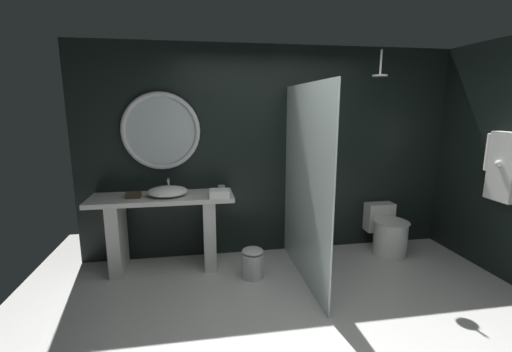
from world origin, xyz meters
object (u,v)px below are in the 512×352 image
object	(u,v)px
toilet	(387,232)
waste_bin	(253,263)
vessel_sink	(168,191)
rain_shower_head	(380,73)
round_wall_mirror	(161,131)
folded_hand_towel	(220,193)
tissue_box	(134,195)
hanging_bathrobe	(505,163)
tumbler_cup	(222,189)

from	to	relation	value
toilet	waste_bin	bearing A→B (deg)	-168.17
vessel_sink	rain_shower_head	world-z (taller)	rain_shower_head
vessel_sink	round_wall_mirror	xyz separation A→B (m)	(-0.07, 0.29, 0.66)
round_wall_mirror	folded_hand_towel	xyz separation A→B (m)	(0.64, -0.42, -0.67)
tissue_box	hanging_bathrobe	world-z (taller)	hanging_bathrobe
round_wall_mirror	waste_bin	world-z (taller)	round_wall_mirror
tumbler_cup	hanging_bathrobe	world-z (taller)	hanging_bathrobe
toilet	tissue_box	bearing A→B (deg)	-179.88
tumbler_cup	toilet	size ratio (longest dim) A/B	0.13
tumbler_cup	folded_hand_towel	world-z (taller)	tumbler_cup
tissue_box	rain_shower_head	distance (m)	3.11
rain_shower_head	waste_bin	world-z (taller)	rain_shower_head
tissue_box	waste_bin	size ratio (longest dim) A/B	0.46
vessel_sink	folded_hand_towel	xyz separation A→B (m)	(0.58, -0.13, -0.02)
folded_hand_towel	rain_shower_head	bearing A→B (deg)	1.03
tumbler_cup	folded_hand_towel	xyz separation A→B (m)	(-0.04, -0.20, -0.00)
round_wall_mirror	rain_shower_head	bearing A→B (deg)	-8.72
waste_bin	toilet	bearing A→B (deg)	11.83
toilet	folded_hand_towel	distance (m)	2.26
rain_shower_head	hanging_bathrobe	world-z (taller)	rain_shower_head
tissue_box	rain_shower_head	xyz separation A→B (m)	(2.80, -0.10, 1.34)
rain_shower_head	folded_hand_towel	bearing A→B (deg)	-178.97
vessel_sink	folded_hand_towel	world-z (taller)	vessel_sink
folded_hand_towel	tumbler_cup	bearing A→B (deg)	79.94
tissue_box	hanging_bathrobe	distance (m)	3.99
round_wall_mirror	folded_hand_towel	distance (m)	1.02
hanging_bathrobe	toilet	size ratio (longest dim) A/B	1.24
vessel_sink	rain_shower_head	bearing A→B (deg)	-2.27
rain_shower_head	waste_bin	xyz separation A→B (m)	(-1.52, -0.28, -2.07)
rain_shower_head	hanging_bathrobe	xyz separation A→B (m)	(1.09, -0.71, -0.96)
hanging_bathrobe	waste_bin	size ratio (longest dim) A/B	2.30
rain_shower_head	tissue_box	bearing A→B (deg)	178.03
waste_bin	folded_hand_towel	size ratio (longest dim) A/B	1.57
toilet	round_wall_mirror	bearing A→B (deg)	174.31
tissue_box	round_wall_mirror	size ratio (longest dim) A/B	0.17
vessel_sink	waste_bin	bearing A→B (deg)	-22.52
waste_bin	hanging_bathrobe	bearing A→B (deg)	-9.33
hanging_bathrobe	waste_bin	xyz separation A→B (m)	(-2.61, 0.43, -1.11)
rain_shower_head	toilet	distance (m)	2.00
rain_shower_head	waste_bin	bearing A→B (deg)	-169.56
rain_shower_head	folded_hand_towel	world-z (taller)	rain_shower_head
tissue_box	tumbler_cup	bearing A→B (deg)	4.02
rain_shower_head	waste_bin	size ratio (longest dim) A/B	0.85
folded_hand_towel	toilet	bearing A→B (deg)	3.61
toilet	hanging_bathrobe	bearing A→B (deg)	-46.16
rain_shower_head	hanging_bathrobe	size ratio (longest dim) A/B	0.37
tissue_box	toilet	size ratio (longest dim) A/B	0.25
vessel_sink	toilet	distance (m)	2.82
vessel_sink	hanging_bathrobe	world-z (taller)	hanging_bathrobe
round_wall_mirror	waste_bin	xyz separation A→B (m)	(0.97, -0.66, -1.41)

